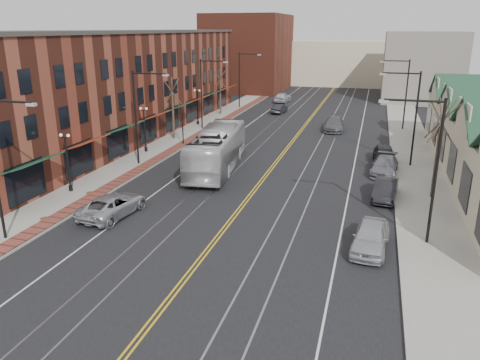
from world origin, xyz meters
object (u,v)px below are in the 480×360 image
Objects in this scene: parked_car_d at (384,155)px; parked_car_a at (371,237)px; parked_car_b at (385,190)px; transit_bus at (217,149)px; parked_suv at (113,205)px; parked_car_c at (385,166)px.

parked_car_a is at bearing -96.40° from parked_car_d.
parked_car_d is at bearing 95.80° from parked_car_b.
parked_suv is at bearing 68.24° from transit_bus.
parked_car_a reaches higher than parked_car_c.
transit_bus reaches higher than parked_car_d.
parked_car_b is at bearing 89.81° from parked_car_a.
parked_suv is 15.97m from parked_car_a.
transit_bus is 2.95× the size of parked_car_b.
parked_car_b is 0.93× the size of parked_car_d.
parked_suv is 1.13× the size of parked_car_d.
parked_suv is 1.08× the size of parked_car_c.
transit_bus is at bearing -98.84° from parked_suv.
parked_car_a is 14.77m from parked_car_c.
parked_suv is 1.22× the size of parked_car_b.
parked_car_a is at bearing -87.23° from parked_car_c.
transit_bus is 12.18m from parked_suv.
parked_car_b is (16.80, 7.98, -0.02)m from parked_suv.
parked_car_a is (15.96, -0.53, 0.04)m from parked_suv.
parked_suv is at bearing -176.46° from parked_car_a.
parked_car_c is (16.80, 14.21, -0.02)m from parked_suv.
parked_car_d reaches higher than parked_car_b.
parked_car_d is at bearing -127.86° from parked_suv.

